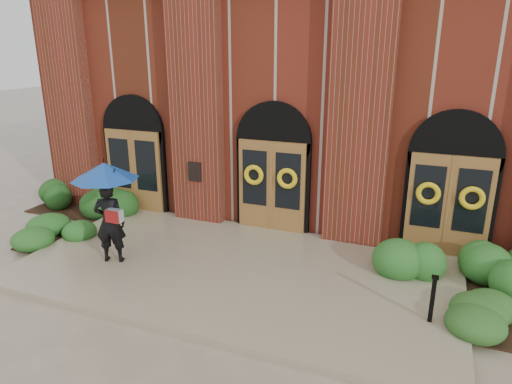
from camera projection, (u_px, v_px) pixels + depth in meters
The scene contains 9 objects.
ground at pixel (232, 276), 10.53m from camera, with size 90.00×90.00×0.00m, color gray.
landing at pixel (234, 270), 10.64m from camera, with size 10.00×5.30×0.15m, color gray.
church_building at pixel (326, 89), 17.24m from camera, with size 16.20×12.53×7.00m.
man_with_umbrella at pixel (107, 193), 10.44m from camera, with size 1.94×1.94×2.42m.
metal_post at pixel (433, 298), 8.39m from camera, with size 0.13×0.13×0.93m.
hedge_wall_left at pixel (84, 199), 14.50m from camera, with size 3.22×1.29×0.83m, color #1C4617.
hedge_wall_right at pixel (477, 267), 10.03m from camera, with size 3.36×1.35×0.86m, color #255D20.
hedge_front_left at pixel (56, 234), 12.16m from camera, with size 1.52×1.30×0.54m, color #23591E.
hedge_front_right at pixel (476, 310), 8.67m from camera, with size 1.54×1.32×0.54m, color #27511D.
Camera 1 is at (3.98, -8.57, 5.06)m, focal length 32.00 mm.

